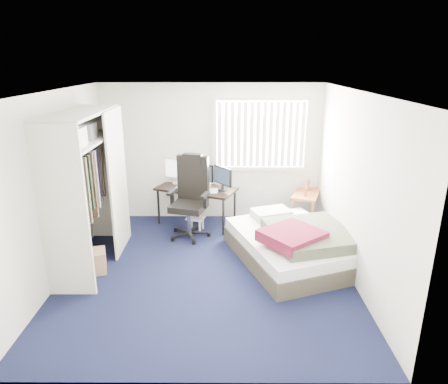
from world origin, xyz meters
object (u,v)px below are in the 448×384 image
at_px(desk, 197,185).
at_px(bed, 293,244).
at_px(office_chair, 191,205).
at_px(nightstand, 307,195).

height_order(desk, bed, desk).
xyz_separation_m(desk, office_chair, (-0.08, -0.49, -0.20)).
distance_m(office_chair, bed, 1.88).
bearing_deg(bed, office_chair, 149.52).
relative_size(desk, office_chair, 1.11).
height_order(nightstand, bed, nightstand).
distance_m(office_chair, nightstand, 2.15).
relative_size(desk, nightstand, 1.63).
bearing_deg(bed, desk, 136.71).
distance_m(nightstand, bed, 1.60).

